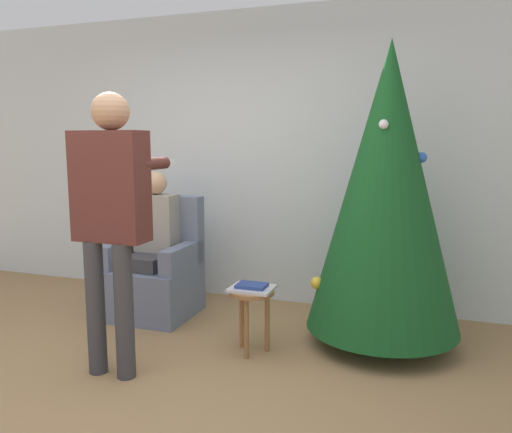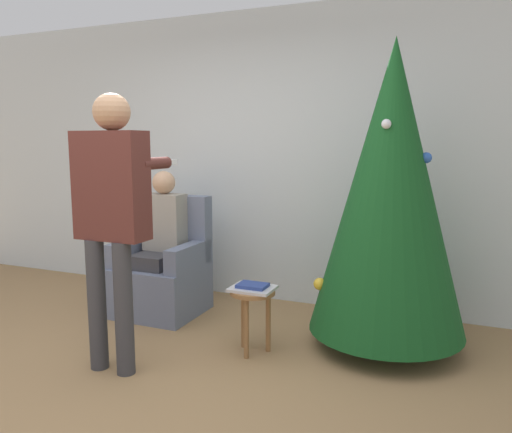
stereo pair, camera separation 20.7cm
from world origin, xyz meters
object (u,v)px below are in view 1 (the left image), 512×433
object	(u,v)px
armchair	(155,274)
person_seated	(152,238)
person_standing	(111,205)
side_stool	(252,303)
christmas_tree	(386,188)

from	to	relation	value
armchair	person_seated	size ratio (longest dim) A/B	0.82
person_seated	person_standing	world-z (taller)	person_standing
person_seated	side_stool	bearing A→B (deg)	-23.80
christmas_tree	person_standing	bearing A→B (deg)	-147.31
christmas_tree	person_seated	xyz separation A→B (m)	(-1.94, 0.02, -0.49)
side_stool	christmas_tree	bearing A→B (deg)	28.00
christmas_tree	person_standing	world-z (taller)	christmas_tree
armchair	person_seated	distance (m)	0.33
armchair	person_seated	xyz separation A→B (m)	(0.00, -0.03, 0.33)
armchair	person_seated	bearing A→B (deg)	-90.00
side_stool	person_seated	bearing A→B (deg)	156.20
christmas_tree	armchair	distance (m)	2.11
christmas_tree	armchair	xyz separation A→B (m)	(-1.94, 0.05, -0.82)
armchair	person_standing	distance (m)	1.36
person_standing	side_stool	distance (m)	1.19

